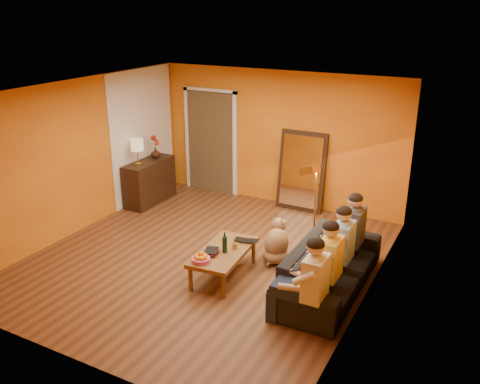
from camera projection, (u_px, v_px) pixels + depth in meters
The scene contains 27 objects.
room_shell at pixel (216, 173), 7.81m from camera, with size 5.00×5.50×2.60m.
white_accent at pixel (143, 135), 10.04m from camera, with size 0.02×1.90×2.58m, color white.
doorway_recess at pixel (214, 141), 10.59m from camera, with size 1.06×0.30×2.10m, color #3F2D19.
door_jamb_left at pixel (188, 139), 10.74m from camera, with size 0.08×0.06×2.20m, color white.
door_jamb_right at pixel (235, 146), 10.24m from camera, with size 0.08×0.06×2.20m, color white.
door_header at pixel (210, 90), 10.12m from camera, with size 1.22×0.06×0.08m, color white.
mirror_frame at pixel (302, 171), 9.63m from camera, with size 0.92×0.06×1.52m, color black.
mirror_glass at pixel (301, 172), 9.60m from camera, with size 0.78×0.02×1.36m, color white.
sideboard at pixel (150, 182), 10.07m from camera, with size 0.44×1.18×0.85m, color black.
table_lamp at pixel (138, 152), 9.59m from camera, with size 0.24×0.24×0.51m, color beige, non-canonical shape.
sofa at pixel (330, 267), 7.00m from camera, with size 0.88×2.26×0.66m, color black.
coffee_table at pixel (224, 263), 7.36m from camera, with size 0.62×1.22×0.42m, color brown, non-canonical shape.
floor_lamp at pixel (315, 211), 7.87m from camera, with size 0.30×0.24×1.44m, color gold, non-canonical shape.
dog at pixel (277, 240), 7.77m from camera, with size 0.37×0.58×0.68m, color olive, non-canonical shape.
person_far_left at pixel (315, 285), 6.01m from camera, with size 0.70×0.44×1.22m, color beige, non-canonical shape.
person_mid_left at pixel (330, 265), 6.47m from camera, with size 0.70×0.44×1.22m, color gold, non-canonical shape.
person_mid_right at pixel (343, 248), 6.92m from camera, with size 0.70×0.44×1.22m, color #819CC7, non-canonical shape.
person_far_right at pixel (354, 233), 7.38m from camera, with size 0.70×0.44×1.22m, color #333338, non-canonical shape.
fruit_bowl at pixel (201, 256), 6.93m from camera, with size 0.26×0.26×0.16m, color #BF437E, non-canonical shape.
wine_bottle at pixel (225, 242), 7.17m from camera, with size 0.07×0.07×0.31m, color black.
tumbler at pixel (235, 246), 7.32m from camera, with size 0.09×0.09×0.08m, color #B27F3F.
laptop at pixel (246, 242), 7.50m from camera, with size 0.37×0.24×0.03m, color black.
book_lower at pixel (205, 252), 7.20m from camera, with size 0.17×0.23×0.02m, color black.
book_mid at pixel (206, 251), 7.20m from camera, with size 0.17×0.23×0.02m, color #B32514.
book_upper at pixel (205, 250), 7.18m from camera, with size 0.18×0.24×0.02m, color black.
vase at pixel (156, 153), 10.10m from camera, with size 0.19×0.19×0.20m, color black.
flowers at pixel (155, 140), 10.01m from camera, with size 0.17×0.17×0.48m, color #B32514, non-canonical shape.
Camera 1 is at (3.80, -6.02, 3.74)m, focal length 38.00 mm.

